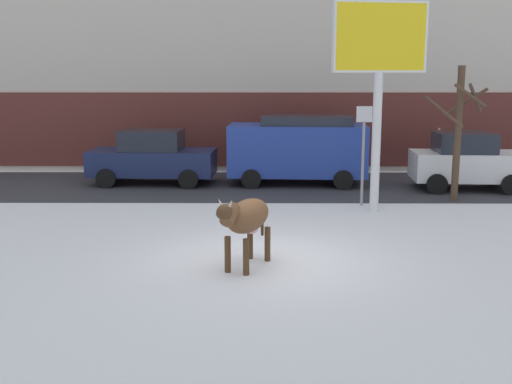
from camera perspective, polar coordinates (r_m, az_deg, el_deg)
ground_plane at (r=12.60m, az=0.58°, el=-6.31°), size 120.00×120.00×0.00m
road_strip at (r=20.70m, az=0.52°, el=0.58°), size 60.00×5.60×0.01m
building_facade at (r=26.68m, az=0.52°, el=16.89°), size 44.00×6.10×13.00m
cow_brown at (r=11.89m, az=-0.89°, el=-2.41°), size 1.17×1.89×1.54m
billboard at (r=16.80m, az=11.36°, el=12.72°), size 2.52×0.59×5.56m
car_navy_sedan at (r=21.27m, az=-9.54°, el=3.17°), size 4.29×2.16×1.84m
car_blue_van at (r=20.93m, az=3.91°, el=4.10°), size 4.70×2.32×2.32m
car_white_hatchback at (r=21.07m, az=18.87°, el=2.71°), size 3.59×2.08×1.86m
pedestrian_near_billboard at (r=24.67m, az=16.41°, el=3.88°), size 0.36×0.24×1.73m
bare_tree_left_lot at (r=18.96m, az=18.22°, el=5.68°), size 1.88×1.88×3.94m
street_sign at (r=17.67m, az=9.88°, el=4.08°), size 0.44×0.08×2.82m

